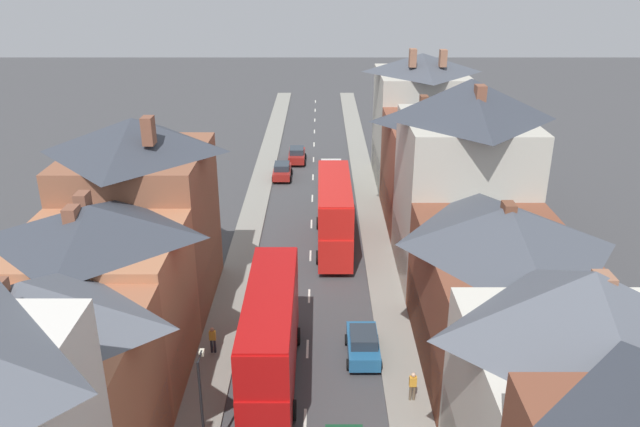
{
  "coord_description": "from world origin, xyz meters",
  "views": [
    {
      "loc": [
        0.72,
        -11.9,
        20.65
      ],
      "look_at": [
        0.6,
        35.34,
        1.22
      ],
      "focal_mm": 35.0,
      "sensor_mm": 36.0,
      "label": 1
    }
  ],
  "objects": [
    {
      "name": "pavement_left",
      "position": [
        -5.1,
        38.0,
        0.07
      ],
      "size": [
        2.2,
        104.0,
        0.14
      ],
      "primitive_type": "cube",
      "color": "gray",
      "rests_on": "ground"
    },
    {
      "name": "pavement_right",
      "position": [
        5.1,
        38.0,
        0.07
      ],
      "size": [
        2.2,
        104.0,
        0.14
      ],
      "primitive_type": "cube",
      "color": "gray",
      "rests_on": "ground"
    },
    {
      "name": "centre_line_dashes",
      "position": [
        0.0,
        36.0,
        0.01
      ],
      "size": [
        0.14,
        97.8,
        0.01
      ],
      "color": "silver",
      "rests_on": "ground"
    },
    {
      "name": "terrace_row_left",
      "position": [
        -10.18,
        7.95,
        5.69
      ],
      "size": [
        8.0,
        40.05,
        13.9
      ],
      "color": "#B2704C",
      "rests_on": "ground"
    },
    {
      "name": "terrace_row_right",
      "position": [
        10.18,
        18.8,
        5.86
      ],
      "size": [
        8.0,
        65.28,
        14.02
      ],
      "color": "#B2704C",
      "rests_on": "ground"
    },
    {
      "name": "double_decker_bus_lead",
      "position": [
        1.79,
        31.73,
        2.82
      ],
      "size": [
        2.74,
        10.8,
        5.3
      ],
      "color": "red",
      "rests_on": "ground"
    },
    {
      "name": "double_decker_bus_mid_street",
      "position": [
        -1.81,
        15.2,
        2.82
      ],
      "size": [
        2.74,
        10.8,
        5.3
      ],
      "color": "#B70F0F",
      "rests_on": "ground"
    },
    {
      "name": "car_near_blue",
      "position": [
        3.1,
        17.24,
        0.85
      ],
      "size": [
        1.9,
        3.81,
        1.69
      ],
      "color": "#236093",
      "rests_on": "ground"
    },
    {
      "name": "car_parked_left_a",
      "position": [
        -1.8,
        52.98,
        0.85
      ],
      "size": [
        1.9,
        4.14,
        1.69
      ],
      "color": "maroon",
      "rests_on": "ground"
    },
    {
      "name": "car_parked_right_a",
      "position": [
        -3.1,
        47.61,
        0.82
      ],
      "size": [
        1.9,
        4.08,
        1.64
      ],
      "color": "maroon",
      "rests_on": "ground"
    },
    {
      "name": "delivery_van",
      "position": [
        1.8,
        44.02,
        1.34
      ],
      "size": [
        2.2,
        5.2,
        2.41
      ],
      "color": "silver",
      "rests_on": "ground"
    },
    {
      "name": "pedestrian_mid_left",
      "position": [
        5.32,
        13.43,
        1.03
      ],
      "size": [
        0.36,
        0.22,
        1.61
      ],
      "color": "brown",
      "rests_on": "pavement_right"
    },
    {
      "name": "pedestrian_mid_right",
      "position": [
        -5.25,
        17.48,
        1.03
      ],
      "size": [
        0.36,
        0.22,
        1.61
      ],
      "color": "#23232D",
      "rests_on": "pavement_left"
    },
    {
      "name": "street_lamp",
      "position": [
        -4.25,
        9.28,
        3.24
      ],
      "size": [
        0.2,
        1.12,
        5.5
      ],
      "color": "black",
      "rests_on": "ground"
    }
  ]
}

